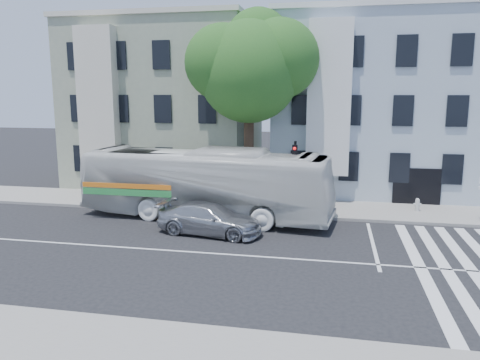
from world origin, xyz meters
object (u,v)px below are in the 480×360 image
(sedan, at_px, (210,219))
(fire_hydrant, at_px, (417,204))
(bus, at_px, (205,184))
(traffic_signal, at_px, (295,169))

(sedan, height_order, fire_hydrant, sedan)
(bus, distance_m, fire_hydrant, 11.39)
(traffic_signal, bearing_deg, sedan, -140.81)
(sedan, distance_m, fire_hydrant, 11.46)
(sedan, relative_size, fire_hydrant, 7.02)
(traffic_signal, height_order, fire_hydrant, traffic_signal)
(traffic_signal, relative_size, fire_hydrant, 5.77)
(bus, bearing_deg, fire_hydrant, -67.41)
(sedan, distance_m, traffic_signal, 5.23)
(sedan, height_order, traffic_signal, traffic_signal)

